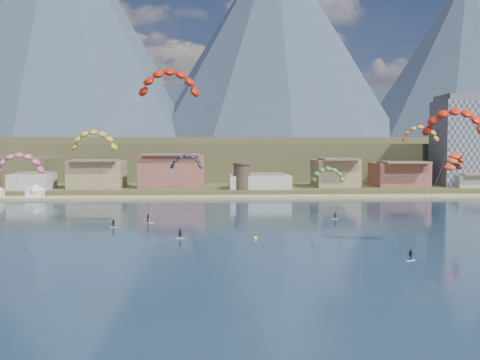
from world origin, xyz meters
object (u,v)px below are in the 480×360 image
object	(u,v)px
kitesurfer_orange	(454,118)
watchtower	(242,176)
apartment_tower	(465,141)
kitesurfer_yellow	(94,137)
kitesurfer_green	(328,172)
buoy	(255,238)
windsurfer	(149,217)
kitesurfer_red	(169,79)

from	to	relation	value
kitesurfer_orange	watchtower	bearing A→B (deg)	106.85
apartment_tower	kitesurfer_orange	size ratio (longest dim) A/B	1.30
watchtower	kitesurfer_orange	xyz separation A→B (m)	(27.91, -92.13, 13.87)
kitesurfer_yellow	kitesurfer_green	bearing A→B (deg)	12.88
watchtower	buoy	world-z (taller)	watchtower
kitesurfer_orange	windsurfer	xyz separation A→B (m)	(-50.75, 29.70, -18.95)
kitesurfer_orange	kitesurfer_red	bearing A→B (deg)	153.73
kitesurfer_orange	kitesurfer_green	bearing A→B (deg)	102.51
kitesurfer_orange	kitesurfer_green	distance (m)	47.65
apartment_tower	kitesurfer_yellow	size ratio (longest dim) A/B	1.50
windsurfer	apartment_tower	bearing A→B (deg)	36.62
buoy	windsurfer	bearing A→B (deg)	133.61
kitesurfer_yellow	kitesurfer_orange	size ratio (longest dim) A/B	0.87
apartment_tower	kitesurfer_yellow	distance (m)	135.72
kitesurfer_red	kitesurfer_green	world-z (taller)	kitesurfer_red
watchtower	kitesurfer_orange	distance (m)	97.26
kitesurfer_orange	kitesurfer_green	size ratio (longest dim) A/B	1.70
apartment_tower	watchtower	size ratio (longest dim) A/B	3.72
kitesurfer_yellow	buoy	bearing A→B (deg)	-37.96
watchtower	kitesurfer_green	distance (m)	50.17
kitesurfer_red	watchtower	bearing A→B (deg)	75.53
apartment_tower	kitesurfer_red	distance (m)	129.16
buoy	apartment_tower	bearing A→B (deg)	49.85
kitesurfer_green	buoy	distance (m)	43.30
kitesurfer_red	kitesurfer_green	distance (m)	46.50
apartment_tower	kitesurfer_orange	xyz separation A→B (m)	(-52.09, -106.13, 2.42)
watchtower	windsurfer	world-z (taller)	watchtower
kitesurfer_red	kitesurfer_orange	world-z (taller)	kitesurfer_red
kitesurfer_yellow	windsurfer	size ratio (longest dim) A/B	5.23
apartment_tower	kitesurfer_yellow	bearing A→B (deg)	-147.58
kitesurfer_green	windsurfer	xyz separation A→B (m)	(-40.68, -15.66, -8.35)
kitesurfer_orange	kitesurfer_green	xyz separation A→B (m)	(-10.06, 45.36, -10.59)
kitesurfer_red	apartment_tower	bearing A→B (deg)	40.45
watchtower	kitesurfer_red	xyz separation A→B (m)	(-17.94, -69.50, 22.38)
kitesurfer_orange	windsurfer	world-z (taller)	kitesurfer_orange
apartment_tower	windsurfer	xyz separation A→B (m)	(-102.83, -76.43, -16.52)
watchtower	kitesurfer_orange	size ratio (longest dim) A/B	0.35
kitesurfer_yellow	kitesurfer_green	size ratio (longest dim) A/B	1.47
watchtower	kitesurfer_green	xyz separation A→B (m)	(17.85, -46.77, 3.28)
kitesurfer_green	watchtower	bearing A→B (deg)	110.89
watchtower	kitesurfer_red	world-z (taller)	kitesurfer_red
watchtower	kitesurfer_orange	world-z (taller)	kitesurfer_orange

